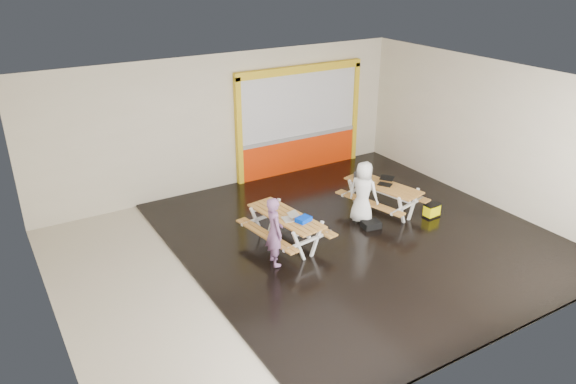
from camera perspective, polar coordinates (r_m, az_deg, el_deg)
room at (r=10.75m, az=2.48°, el=1.99°), size 10.02×8.02×3.52m
deck at (r=12.15m, az=7.28°, el=-4.45°), size 7.50×7.98×0.05m
kiosk at (r=15.10m, az=1.22°, el=7.30°), size 3.88×0.16×3.00m
picnic_table_left at (r=11.37m, az=-0.24°, el=-3.21°), size 1.51×2.02×0.74m
picnic_table_right at (r=13.01m, az=9.88°, el=0.05°), size 1.66×2.10×0.75m
person_left at (r=10.58m, az=-1.43°, el=-4.15°), size 0.42×0.57×1.42m
person_right at (r=12.38m, az=7.87°, el=-0.02°), size 0.73×0.83×1.44m
laptop_left at (r=11.10m, az=0.17°, el=-2.67°), size 0.36×0.33×0.13m
laptop_right at (r=12.98m, az=10.18°, el=1.04°), size 0.47×0.46×0.15m
blue_pouch at (r=11.03m, az=1.64°, el=-2.87°), size 0.35×0.29×0.09m
toolbox at (r=13.27m, az=7.59°, el=1.90°), size 0.41×0.32×0.21m
backpack at (r=13.83m, az=7.92°, el=2.17°), size 0.28×0.24×0.40m
dark_case at (r=12.41m, az=8.69°, el=-3.37°), size 0.44×0.35×0.15m
fluke_bag at (r=13.16m, az=14.81°, el=-1.89°), size 0.39×0.27×0.32m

